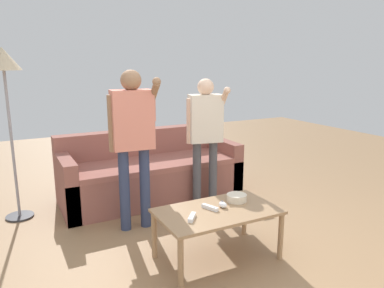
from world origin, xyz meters
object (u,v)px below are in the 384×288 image
(game_remote_wand_far, at_px, (210,207))
(game_remote_wand_near, at_px, (192,217))
(game_remote_nunchuk, at_px, (223,205))
(snack_bowl, at_px, (237,198))
(player_right, at_px, (205,128))
(floor_lamp, at_px, (4,72))
(coffee_table, at_px, (217,216))
(player_left, at_px, (133,132))
(couch, at_px, (150,174))

(game_remote_wand_far, bearing_deg, game_remote_wand_near, -155.00)
(game_remote_wand_near, bearing_deg, game_remote_nunchuk, 14.63)
(snack_bowl, height_order, player_right, player_right)
(snack_bowl, bearing_deg, player_right, 76.73)
(game_remote_wand_near, bearing_deg, game_remote_wand_far, 25.00)
(game_remote_nunchuk, distance_m, floor_lamp, 2.46)
(snack_bowl, xyz_separation_m, game_remote_nunchuk, (-0.18, -0.07, -0.01))
(player_right, bearing_deg, game_remote_wand_far, -117.49)
(coffee_table, xyz_separation_m, floor_lamp, (-1.42, 1.67, 1.13))
(game_remote_nunchuk, distance_m, game_remote_wand_near, 0.34)
(coffee_table, relative_size, game_remote_wand_near, 7.19)
(snack_bowl, distance_m, floor_lamp, 2.53)
(snack_bowl, distance_m, game_remote_wand_near, 0.54)
(coffee_table, distance_m, player_left, 1.12)
(floor_lamp, bearing_deg, game_remote_wand_near, -56.28)
(game_remote_wand_near, bearing_deg, couch, 79.92)
(player_right, relative_size, game_remote_wand_near, 10.53)
(player_right, height_order, game_remote_wand_far, player_right)
(floor_lamp, height_order, game_remote_wand_near, floor_lamp)
(couch, relative_size, game_remote_wand_far, 13.35)
(game_remote_wand_near, xyz_separation_m, game_remote_wand_far, (0.22, 0.10, -0.00))
(coffee_table, height_order, game_remote_wand_far, game_remote_wand_far)
(snack_bowl, relative_size, game_remote_nunchuk, 1.98)
(floor_lamp, relative_size, game_remote_wand_near, 12.82)
(snack_bowl, relative_size, player_left, 0.11)
(player_left, bearing_deg, snack_bowl, -49.64)
(couch, distance_m, player_right, 0.94)
(player_left, bearing_deg, game_remote_nunchuk, -60.44)
(coffee_table, bearing_deg, player_left, 115.22)
(couch, height_order, snack_bowl, couch)
(snack_bowl, height_order, player_left, player_left)
(snack_bowl, relative_size, game_remote_wand_near, 1.28)
(floor_lamp, distance_m, game_remote_wand_near, 2.34)
(player_right, distance_m, game_remote_wand_near, 1.40)
(couch, bearing_deg, player_right, -51.30)
(coffee_table, height_order, snack_bowl, snack_bowl)
(couch, bearing_deg, game_remote_nunchuk, -88.59)
(floor_lamp, xyz_separation_m, player_right, (1.89, -0.63, -0.61))
(couch, height_order, game_remote_wand_far, couch)
(player_right, bearing_deg, couch, 128.70)
(coffee_table, height_order, game_remote_nunchuk, game_remote_nunchuk)
(player_left, bearing_deg, game_remote_wand_near, -81.25)
(player_left, bearing_deg, couch, 59.11)
(game_remote_nunchuk, bearing_deg, couch, 91.41)
(coffee_table, distance_m, game_remote_nunchuk, 0.11)
(floor_lamp, distance_m, player_left, 1.40)
(coffee_table, relative_size, floor_lamp, 0.56)
(couch, height_order, game_remote_nunchuk, couch)
(game_remote_wand_far, bearing_deg, coffee_table, -42.30)
(player_left, distance_m, game_remote_wand_near, 1.07)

